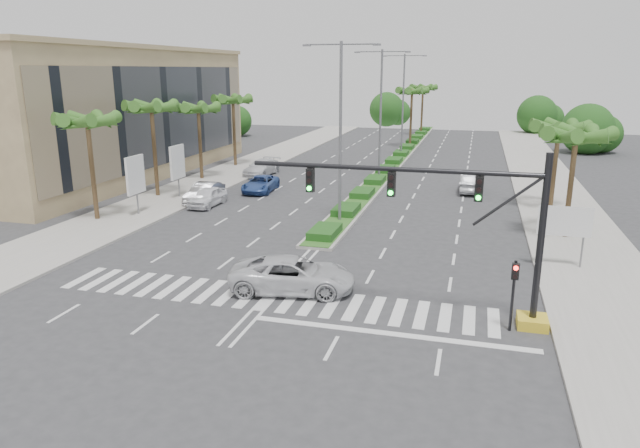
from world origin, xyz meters
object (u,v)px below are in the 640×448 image
at_px(car_parked_a, 208,197).
at_px(car_parked_b, 204,193).
at_px(car_crossing, 293,275).
at_px(car_parked_d, 261,168).
at_px(car_right, 471,183).
at_px(car_parked_c, 260,184).

relative_size(car_parked_a, car_parked_b, 0.91).
xyz_separation_m(car_parked_b, car_crossing, (12.58, -16.01, 0.05)).
bearing_deg(car_parked_d, car_parked_a, -81.90).
relative_size(car_parked_b, car_parked_d, 0.88).
bearing_deg(car_right, car_crossing, 72.28).
distance_m(car_parked_c, car_parked_d, 8.00).
xyz_separation_m(car_parked_b, car_parked_c, (2.79, 5.06, -0.09)).
bearing_deg(car_right, car_parked_c, 14.04).
bearing_deg(car_parked_c, car_parked_a, -112.01).
bearing_deg(car_parked_b, car_parked_a, -54.19).
xyz_separation_m(car_parked_a, car_parked_d, (-0.77, 13.58, 0.04)).
bearing_deg(car_parked_c, car_right, 11.40).
distance_m(car_parked_b, car_parked_c, 5.78).
bearing_deg(car_parked_b, car_parked_c, 59.99).
height_order(car_parked_a, car_parked_c, car_parked_a).
xyz_separation_m(car_parked_d, car_crossing, (12.58, -28.57, 0.05)).
relative_size(car_parked_d, car_crossing, 0.90).
relative_size(car_parked_b, car_crossing, 0.79).
relative_size(car_parked_a, car_parked_d, 0.80).
distance_m(car_parked_a, car_parked_b, 1.29).
relative_size(car_parked_c, car_crossing, 0.84).
height_order(car_parked_b, car_crossing, car_crossing).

